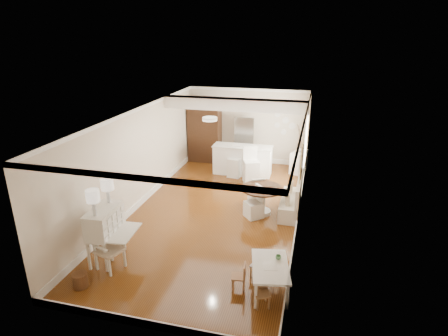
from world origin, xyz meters
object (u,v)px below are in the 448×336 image
at_px(bar_stool_left, 235,162).
at_px(pantry_cabinet, 205,132).
at_px(kids_chair_b, 258,265).
at_px(kids_chair_c, 262,293).
at_px(breakfast_counter, 242,160).
at_px(slip_chair_near, 254,202).
at_px(fridge, 254,142).
at_px(secretary_bureau, 106,234).
at_px(wicker_basket, 80,280).
at_px(dining_table, 262,201).
at_px(bar_stool_right, 251,165).
at_px(sideboard, 299,162).
at_px(slip_chair_far, 256,190).
at_px(kids_chair_a, 238,276).
at_px(gustavian_armchair, 109,250).
at_px(kids_table, 270,278).

relative_size(bar_stool_left, pantry_cabinet, 0.46).
xyz_separation_m(kids_chair_b, pantry_cabinet, (-3.21, 6.79, 0.87)).
bearing_deg(kids_chair_b, kids_chair_c, 31.01).
bearing_deg(pantry_cabinet, breakfast_counter, -32.43).
bearing_deg(slip_chair_near, fridge, 149.67).
bearing_deg(slip_chair_near, secretary_bureau, -85.70).
distance_m(wicker_basket, slip_chair_near, 4.69).
bearing_deg(fridge, dining_table, -76.61).
height_order(wicker_basket, kids_chair_b, kids_chair_b).
relative_size(bar_stool_right, sideboard, 1.49).
bearing_deg(sideboard, fridge, -171.60).
xyz_separation_m(slip_chair_far, fridge, (-0.67, 3.28, 0.49)).
bearing_deg(kids_chair_a, secretary_bureau, -102.12).
bearing_deg(gustavian_armchair, kids_table, -69.55).
height_order(secretary_bureau, kids_chair_b, secretary_bureau).
xyz_separation_m(pantry_cabinet, fridge, (1.90, -0.03, -0.25)).
distance_m(kids_table, kids_chair_a, 0.60).
relative_size(dining_table, bar_stool_right, 0.95).
bearing_deg(dining_table, bar_stool_left, 117.44).
xyz_separation_m(slip_chair_far, pantry_cabinet, (-2.57, 3.31, 0.74)).
bearing_deg(dining_table, gustavian_armchair, -129.12).
distance_m(kids_chair_a, kids_chair_c, 0.65).
xyz_separation_m(kids_chair_c, bar_stool_left, (-1.93, 6.25, 0.25)).
bearing_deg(secretary_bureau, dining_table, 41.49).
distance_m(dining_table, breakfast_counter, 3.10).
relative_size(pantry_cabinet, fridge, 1.28).
relative_size(slip_chair_far, fridge, 0.46).
height_order(secretary_bureau, kids_chair_c, secretary_bureau).
xyz_separation_m(kids_chair_c, bar_stool_right, (-1.28, 5.85, 0.32)).
bearing_deg(secretary_bureau, kids_chair_c, -14.78).
relative_size(slip_chair_near, bar_stool_left, 0.83).
distance_m(secretary_bureau, bar_stool_left, 5.82).
xyz_separation_m(secretary_bureau, slip_chair_near, (2.77, 2.77, -0.18)).
xyz_separation_m(kids_chair_b, slip_chair_far, (-0.64, 3.48, 0.14)).
distance_m(slip_chair_far, bar_stool_left, 2.21).
distance_m(kids_table, sideboard, 6.79).
bearing_deg(slip_chair_near, wicker_basket, -77.25).
bearing_deg(kids_chair_b, gustavian_armchair, -64.36).
bearing_deg(kids_chair_c, slip_chair_far, 78.02).
height_order(bar_stool_left, bar_stool_right, bar_stool_right).
xyz_separation_m(kids_table, fridge, (-1.60, 7.14, 0.62)).
relative_size(kids_table, kids_chair_a, 2.04).
bearing_deg(sideboard, pantry_cabinet, -165.97).
height_order(secretary_bureau, fridge, fridge).
bearing_deg(kids_chair_c, secretary_bureau, 146.38).
distance_m(wicker_basket, pantry_cabinet, 8.04).
distance_m(dining_table, sideboard, 3.66).
height_order(bar_stool_right, sideboard, bar_stool_right).
distance_m(kids_table, bar_stool_left, 6.12).
xyz_separation_m(gustavian_armchair, sideboard, (3.46, 6.89, -0.07)).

